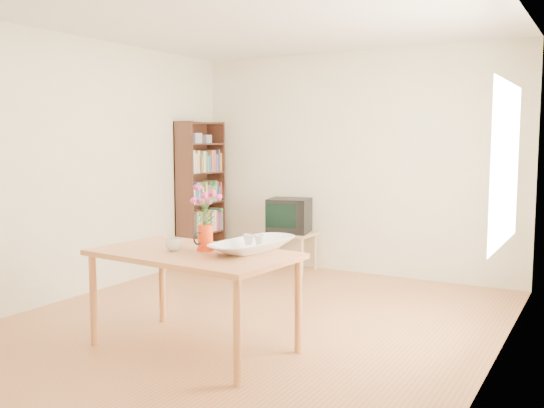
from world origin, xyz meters
The scene contains 11 objects.
room centered at (0.03, 0.00, 1.30)m, with size 4.50×4.50×4.50m.
table centered at (-0.03, -0.85, 0.68)m, with size 1.57×0.98×0.75m.
tv_stand centered at (-0.70, 1.97, 0.39)m, with size 0.60×0.45×0.46m.
bookshelf centered at (-1.85, 1.75, 0.84)m, with size 0.28×0.70×1.80m.
pitcher centered at (0.03, -0.77, 0.84)m, with size 0.13×0.21×0.20m.
flowers centered at (0.03, -0.77, 1.10)m, with size 0.23×0.23×0.32m, color #F4398A, non-canonical shape.
mug centered at (-0.16, -0.91, 0.80)m, with size 0.12×0.12×0.10m, color white.
bowl centered at (0.35, -0.61, 1.00)m, with size 0.53×0.53×0.50m, color white.
teacup_a centered at (0.31, -0.61, 0.95)m, with size 0.07×0.07×0.07m, color white.
teacup_b centered at (0.40, -0.59, 0.95)m, with size 0.07×0.07×0.07m, color white.
television centered at (-0.70, 1.98, 0.67)m, with size 0.56×0.53×0.41m.
Camera 1 is at (2.66, -4.44, 1.59)m, focal length 40.00 mm.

